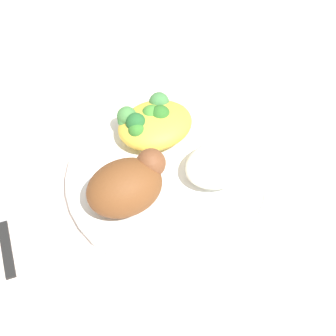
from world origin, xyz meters
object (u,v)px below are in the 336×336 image
Objects in this scene: fork at (47,213)px; mac_cheese_with_broccoli at (152,122)px; plate at (168,176)px; rice_pile at (222,163)px; knife at (2,223)px; roasted_chicken at (127,185)px.

mac_cheese_with_broccoli is at bearing 17.56° from fork.
plate is 0.08m from rice_pile.
rice_pile is at bearing -61.77° from mac_cheese_with_broccoli.
fork is (-0.17, 0.02, -0.01)m from plate.
plate is at bearing -7.11° from knife.
roasted_chicken is at bearing -19.33° from fork.
plate is at bearing -98.12° from mac_cheese_with_broccoli.
mac_cheese_with_broccoli is 0.19m from fork.
rice_pile is 0.30m from knife.
plate is 1.96× the size of fork.
rice_pile reaches higher than plate.
rice_pile is 0.12m from mac_cheese_with_broccoli.
plate reaches higher than fork.
fork is at bearing 168.75° from rice_pile.
roasted_chicken is 0.12m from mac_cheese_with_broccoli.
roasted_chicken is at bearing -129.25° from mac_cheese_with_broccoli.
rice_pile is (0.13, -0.01, -0.02)m from roasted_chicken.
plate is 0.23m from knife.
roasted_chicken is (-0.06, -0.02, 0.04)m from plate.
knife is at bearing 172.89° from plate.
rice_pile reaches higher than knife.
rice_pile is 0.55× the size of knife.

